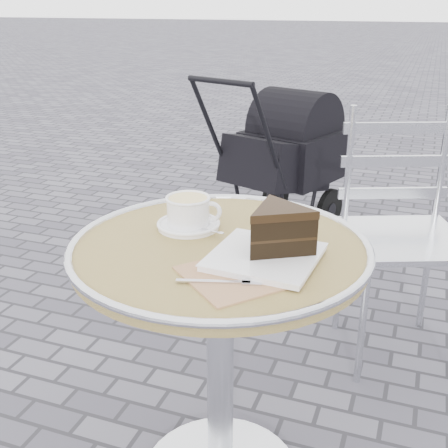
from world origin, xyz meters
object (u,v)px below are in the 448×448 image
(cafe_table, at_px, (220,305))
(bistro_chair, at_px, (399,205))
(cake_plate_set, at_px, (275,236))
(cappuccino_set, at_px, (189,214))
(baby_stroller, at_px, (284,163))

(cafe_table, bearing_deg, bistro_chair, 68.10)
(cafe_table, xyz_separation_m, cake_plate_set, (0.14, -0.03, 0.22))
(cappuccino_set, bearing_deg, bistro_chair, 45.29)
(cafe_table, relative_size, baby_stroller, 0.75)
(baby_stroller, bearing_deg, bistro_chair, -34.52)
(cafe_table, height_order, cappuccino_set, cappuccino_set)
(cafe_table, height_order, cake_plate_set, cake_plate_set)
(bistro_chair, bearing_deg, cake_plate_set, -125.45)
(bistro_chair, bearing_deg, cappuccino_set, -141.95)
(cake_plate_set, bearing_deg, baby_stroller, 107.00)
(cafe_table, height_order, baby_stroller, baby_stroller)
(bistro_chair, bearing_deg, baby_stroller, 103.61)
(cake_plate_set, distance_m, bistro_chair, 0.99)
(cake_plate_set, relative_size, baby_stroller, 0.36)
(cappuccino_set, height_order, baby_stroller, baby_stroller)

